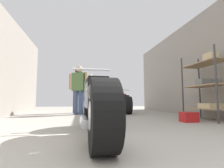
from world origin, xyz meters
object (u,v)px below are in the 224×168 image
object	(u,v)px
motorcycle_black_naked	(125,103)
red_toolbox	(189,117)
mechanic_in_blue	(79,87)
mechanic_with_helmet	(78,85)
motorcycle_maroon_cruiser	(95,104)

from	to	relation	value
motorcycle_black_naked	red_toolbox	size ratio (longest dim) A/B	6.14
mechanic_in_blue	mechanic_with_helmet	size ratio (longest dim) A/B	0.93
motorcycle_black_naked	mechanic_in_blue	size ratio (longest dim) A/B	1.21
red_toolbox	motorcycle_black_naked	bearing A→B (deg)	102.67
motorcycle_maroon_cruiser	red_toolbox	bearing A→B (deg)	28.43
mechanic_in_blue	red_toolbox	bearing A→B (deg)	-45.80
motorcycle_maroon_cruiser	mechanic_with_helmet	distance (m)	4.42
red_toolbox	mechanic_in_blue	bearing A→B (deg)	134.20
motorcycle_black_naked	red_toolbox	xyz separation A→B (m)	(0.66, -2.94, -0.27)
mechanic_with_helmet	red_toolbox	size ratio (longest dim) A/B	5.47
motorcycle_maroon_cruiser	motorcycle_black_naked	xyz separation A→B (m)	(1.49, 4.10, -0.04)
motorcycle_maroon_cruiser	mechanic_in_blue	xyz separation A→B (m)	(-0.24, 3.62, 0.51)
motorcycle_black_naked	red_toolbox	bearing A→B (deg)	-77.33
mechanic_in_blue	motorcycle_black_naked	bearing A→B (deg)	15.51
red_toolbox	mechanic_with_helmet	bearing A→B (deg)	127.17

